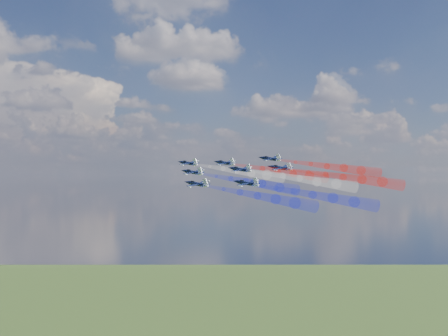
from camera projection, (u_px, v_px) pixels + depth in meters
name	position (u px, v px, depth m)	size (l,w,h in m)	color
jet_lead	(188.00, 163.00, 192.24)	(8.34, 10.42, 2.78)	black
trail_lead	(237.00, 171.00, 176.94)	(3.47, 37.34, 3.47)	silver
jet_inner_left	(193.00, 172.00, 177.11)	(8.34, 10.42, 2.78)	black
trail_inner_left	(246.00, 181.00, 161.80)	(3.47, 37.34, 3.47)	#1922DC
jet_inner_right	(225.00, 163.00, 189.89)	(8.34, 10.42, 2.78)	black
trail_inner_right	(277.00, 171.00, 174.59)	(3.47, 37.34, 3.47)	red
jet_outer_left	(197.00, 184.00, 160.10)	(8.34, 10.42, 2.78)	black
trail_outer_left	(257.00, 196.00, 144.80)	(3.47, 37.34, 3.47)	#1922DC
jet_center_third	(240.00, 169.00, 174.31)	(8.34, 10.42, 2.78)	black
trail_center_third	(299.00, 179.00, 159.01)	(3.47, 37.34, 3.47)	silver
jet_outer_right	(270.00, 159.00, 189.86)	(8.34, 10.42, 2.78)	black
trail_outer_right	(327.00, 166.00, 174.56)	(3.47, 37.34, 3.47)	red
jet_rear_left	(247.00, 183.00, 158.59)	(8.34, 10.42, 2.78)	black
trail_rear_left	(313.00, 195.00, 143.29)	(3.47, 37.34, 3.47)	#1922DC
jet_rear_right	(280.00, 168.00, 174.48)	(8.34, 10.42, 2.78)	black
trail_rear_right	(343.00, 177.00, 159.17)	(3.47, 37.34, 3.47)	red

